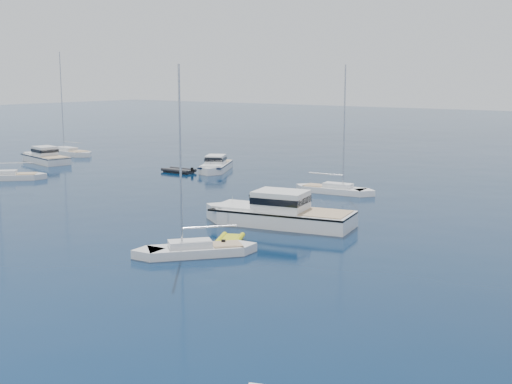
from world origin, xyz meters
TOP-DOWN VIEW (x-y plane):
  - ground at (0.00, 0.00)m, footprint 400.00×400.00m
  - motor_cruiser_centre at (0.35, 23.20)m, footprint 13.15×6.46m
  - motor_cruiser_far_l at (-44.84, 35.95)m, footprint 10.60×5.38m
  - motor_cruiser_horizon at (-22.11, 42.91)m, footprint 6.65×9.20m
  - sailboat_fore at (1.20, 12.90)m, footprint 6.97×7.78m
  - sailboat_mid_l at (-35.91, 24.39)m, footprint 8.00×7.88m
  - sailboat_centre at (-3.25, 37.97)m, footprint 8.70×3.17m
  - sailboat_far_l at (-49.17, 43.17)m, footprint 10.20×3.20m
  - tender_yellow at (1.20, 16.26)m, footprint 3.30×3.97m
  - tender_grey_far at (-24.71, 39.40)m, footprint 4.14×2.26m

SIDE VIEW (x-z plane):
  - ground at x=0.00m, z-range 0.00..0.00m
  - motor_cruiser_centre at x=0.35m, z-range -1.66..1.66m
  - motor_cruiser_far_l at x=-44.84m, z-range -1.33..1.33m
  - motor_cruiser_horizon at x=-22.11m, z-range -1.18..1.18m
  - sailboat_fore at x=1.20m, z-range -6.11..6.11m
  - sailboat_mid_l at x=-35.91m, z-range -6.55..6.55m
  - sailboat_centre at x=-3.25m, z-range -6.25..6.25m
  - sailboat_far_l at x=-49.17m, z-range -7.40..7.40m
  - tender_yellow at x=1.20m, z-range -0.47..0.47m
  - tender_grey_far at x=-24.71m, z-range -0.47..0.47m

